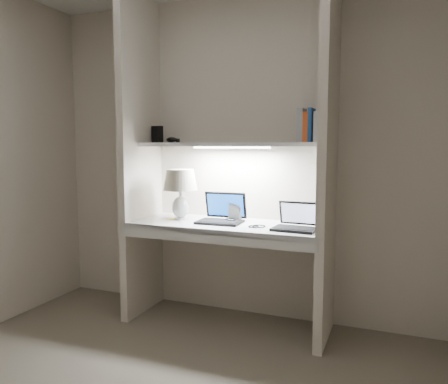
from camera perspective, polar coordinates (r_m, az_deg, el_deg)
The scene contains 17 objects.
back_wall at distance 3.45m, azimuth 1.98°, elevation 4.55°, with size 3.20×0.01×2.50m, color beige.
alcove_panel_left at distance 3.52m, azimuth -10.85°, elevation 4.48°, with size 0.06×0.55×2.50m, color beige.
alcove_panel_right at distance 3.01m, azimuth 13.43°, elevation 4.17°, with size 0.06×0.55×2.50m, color beige.
desk at distance 3.25m, azimuth 0.31°, elevation -4.42°, with size 1.40×0.55×0.04m, color white.
desk_apron at distance 3.02m, azimuth -1.49°, elevation -5.82°, with size 1.46×0.03×0.10m, color silver.
shelf at distance 3.28m, azimuth 0.92°, elevation 6.22°, with size 1.40×0.36×0.03m, color silver.
strip_light at distance 3.28m, azimuth 0.92°, elevation 5.84°, with size 0.60×0.04×0.01m, color white.
table_lamp at distance 3.37m, azimuth -5.73°, elevation 0.81°, with size 0.27×0.27×0.39m.
laptop_main at distance 3.28m, azimuth -0.27°, elevation -3.07°, with size 0.33×0.29×0.22m.
laptop_netbook at distance 3.04m, azimuth 9.43°, elevation -4.04°, with size 0.31×0.27×0.19m.
speaker at distance 3.35m, azimuth 1.50°, elevation -2.57°, with size 0.10×0.07×0.13m, color silver.
mouse at distance 3.27m, azimuth 0.80°, elevation -3.70°, with size 0.10×0.06×0.04m, color black.
cable_coil at distance 3.10m, azimuth 4.57°, elevation -4.47°, with size 0.10×0.10×0.01m, color black.
sticky_note at distance 3.46m, azimuth -6.76°, elevation -3.46°, with size 0.07×0.07×0.00m, color yellow.
book_row at distance 3.16m, azimuth 11.69°, elevation 8.42°, with size 0.23×0.16×0.24m.
shelf_box at distance 3.57m, azimuth -8.70°, elevation 7.45°, with size 0.08×0.06×0.13m, color black.
shelf_gadget at distance 3.55m, azimuth -6.86°, elevation 6.78°, with size 0.10×0.07×0.04m, color black.
Camera 1 is at (1.16, -1.75, 1.34)m, focal length 35.00 mm.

